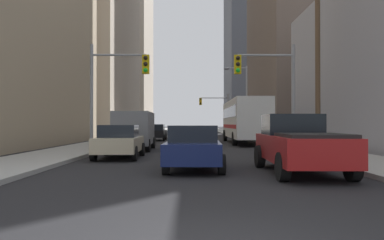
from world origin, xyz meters
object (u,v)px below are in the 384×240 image
Objects in this scene: traffic_signal_near_left at (116,80)px; traffic_signal_far_right at (215,107)px; sedan_beige at (119,141)px; cargo_van_grey at (135,129)px; city_bus at (244,119)px; sedan_black at (156,132)px; pickup_truck_red at (299,144)px; sedan_navy at (193,147)px; traffic_signal_near_right at (268,80)px.

traffic_signal_near_left is 1.00× the size of traffic_signal_far_right.
traffic_signal_far_right is at bearing 77.58° from traffic_signal_near_left.
cargo_van_grey is at bearing 90.76° from sedan_beige.
city_bus reaches higher than sedan_black.
sedan_navy is at bearing 165.82° from pickup_truck_red.
cargo_van_grey is at bearing 121.94° from pickup_truck_red.
sedan_navy is 0.71× the size of traffic_signal_near_right.
sedan_black is (0.04, 18.85, 0.00)m from sedan_beige.
sedan_navy is at bearing -103.58° from city_bus.
cargo_van_grey is at bearing -101.76° from traffic_signal_far_right.
sedan_black is (-7.57, 5.48, -1.16)m from city_bus.
sedan_navy and sedan_beige have the same top height.
city_bus is 1.92× the size of traffic_signal_near_left.
traffic_signal_far_right is at bearing 79.93° from sedan_beige.
sedan_navy is (-3.37, 0.85, -0.16)m from pickup_truck_red.
traffic_signal_far_right is (7.08, 21.25, 3.30)m from sedan_black.
traffic_signal_far_right reaches higher than sedan_black.
traffic_signal_near_right is (7.64, -1.69, 2.74)m from cargo_van_grey.
city_bus is at bearing -35.89° from sedan_black.
traffic_signal_near_left is at bearing -180.00° from traffic_signal_near_right.
sedan_black is 22.64m from traffic_signal_far_right.
sedan_navy is 5.54m from sedan_beige.
sedan_beige is (-3.31, 4.44, 0.00)m from sedan_navy.
traffic_signal_near_right is at bearing 84.45° from pickup_truck_red.
traffic_signal_far_right is (-0.45, 36.25, 0.05)m from traffic_signal_near_right.
traffic_signal_near_left is (-7.54, 9.15, 3.09)m from pickup_truck_red.
traffic_signal_far_right reaches higher than pickup_truck_red.
sedan_beige is 0.70× the size of traffic_signal_near_left.
cargo_van_grey is 3.30m from traffic_signal_near_left.
city_bus is at bearing 48.30° from traffic_signal_near_left.
traffic_signal_near_left is (-0.79, -1.69, 2.73)m from cargo_van_grey.
traffic_signal_near_right is (8.43, 0.00, 0.01)m from traffic_signal_near_left.
sedan_black is at bearing 97.99° from sedan_navy.
pickup_truck_red is 9.70m from traffic_signal_near_right.
sedan_navy is 1.01× the size of sedan_black.
city_bus is at bearing 87.14° from pickup_truck_red.
sedan_navy and sedan_black have the same top height.
pickup_truck_red is at bearing -58.06° from cargo_van_grey.
traffic_signal_far_right is at bearing 91.05° from city_bus.
pickup_truck_red is 0.91× the size of traffic_signal_near_right.
city_bus is 2.73× the size of sedan_beige.
traffic_signal_far_right is (7.98, 36.25, 0.05)m from traffic_signal_near_left.
traffic_signal_far_right is at bearing 89.44° from pickup_truck_red.
traffic_signal_near_right and traffic_signal_far_right have the same top height.
traffic_signal_far_right reaches higher than sedan_navy.
traffic_signal_near_left is at bearing -93.45° from sedan_black.
sedan_black is at bearing -108.42° from traffic_signal_far_right.
cargo_van_grey reaches higher than pickup_truck_red.
city_bus is 18.36m from sedan_navy.
traffic_signal_far_right is at bearing 78.24° from cargo_van_grey.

